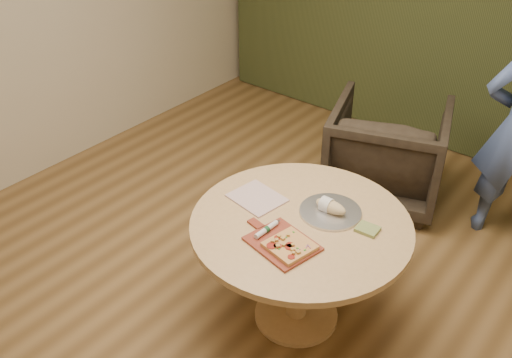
{
  "coord_description": "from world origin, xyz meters",
  "views": [
    {
      "loc": [
        1.64,
        -1.89,
        2.71
      ],
      "look_at": [
        -0.08,
        0.25,
        0.9
      ],
      "focal_mm": 40.0,
      "sensor_mm": 36.0,
      "label": 1
    }
  ],
  "objects_px": {
    "bread_roll": "(329,206)",
    "flatbread_pizza": "(289,246)",
    "pedestal_table": "(300,241)",
    "armchair": "(387,148)",
    "pizza_paddle": "(281,243)",
    "serving_tray": "(330,212)",
    "cutlery_roll": "(266,229)"
  },
  "relations": [
    {
      "from": "flatbread_pizza",
      "to": "armchair",
      "type": "relative_size",
      "value": 0.29
    },
    {
      "from": "flatbread_pizza",
      "to": "bread_roll",
      "type": "xyz_separation_m",
      "value": [
        -0.02,
        0.41,
        0.02
      ]
    },
    {
      "from": "pizza_paddle",
      "to": "armchair",
      "type": "distance_m",
      "value": 1.82
    },
    {
      "from": "bread_roll",
      "to": "armchair",
      "type": "distance_m",
      "value": 1.45
    },
    {
      "from": "flatbread_pizza",
      "to": "serving_tray",
      "type": "relative_size",
      "value": 0.73
    },
    {
      "from": "flatbread_pizza",
      "to": "bread_roll",
      "type": "relative_size",
      "value": 1.35
    },
    {
      "from": "pizza_paddle",
      "to": "cutlery_roll",
      "type": "bearing_deg",
      "value": -177.55
    },
    {
      "from": "bread_roll",
      "to": "cutlery_roll",
      "type": "bearing_deg",
      "value": -112.64
    },
    {
      "from": "pedestal_table",
      "to": "bread_roll",
      "type": "height_order",
      "value": "bread_roll"
    },
    {
      "from": "pedestal_table",
      "to": "flatbread_pizza",
      "type": "relative_size",
      "value": 4.82
    },
    {
      "from": "pedestal_table",
      "to": "pizza_paddle",
      "type": "distance_m",
      "value": 0.27
    },
    {
      "from": "pedestal_table",
      "to": "pizza_paddle",
      "type": "xyz_separation_m",
      "value": [
        0.03,
        -0.23,
        0.15
      ]
    },
    {
      "from": "flatbread_pizza",
      "to": "cutlery_roll",
      "type": "relative_size",
      "value": 1.31
    },
    {
      "from": "pedestal_table",
      "to": "armchair",
      "type": "bearing_deg",
      "value": 98.62
    },
    {
      "from": "bread_roll",
      "to": "serving_tray",
      "type": "bearing_deg",
      "value": 0.0
    },
    {
      "from": "cutlery_roll",
      "to": "bread_roll",
      "type": "bearing_deg",
      "value": 70.47
    },
    {
      "from": "pedestal_table",
      "to": "serving_tray",
      "type": "bearing_deg",
      "value": 64.62
    },
    {
      "from": "flatbread_pizza",
      "to": "bread_roll",
      "type": "distance_m",
      "value": 0.41
    },
    {
      "from": "pedestal_table",
      "to": "armchair",
      "type": "distance_m",
      "value": 1.57
    },
    {
      "from": "flatbread_pizza",
      "to": "armchair",
      "type": "bearing_deg",
      "value": 100.32
    },
    {
      "from": "pedestal_table",
      "to": "serving_tray",
      "type": "distance_m",
      "value": 0.24
    },
    {
      "from": "pizza_paddle",
      "to": "flatbread_pizza",
      "type": "xyz_separation_m",
      "value": [
        0.06,
        -0.01,
        0.02
      ]
    },
    {
      "from": "bread_roll",
      "to": "flatbread_pizza",
      "type": "bearing_deg",
      "value": -87.63
    },
    {
      "from": "flatbread_pizza",
      "to": "armchair",
      "type": "distance_m",
      "value": 1.84
    },
    {
      "from": "pedestal_table",
      "to": "bread_roll",
      "type": "bearing_deg",
      "value": 67.05
    },
    {
      "from": "cutlery_roll",
      "to": "pedestal_table",
      "type": "bearing_deg",
      "value": 70.73
    },
    {
      "from": "pizza_paddle",
      "to": "serving_tray",
      "type": "xyz_separation_m",
      "value": [
        0.05,
        0.4,
        -0.0
      ]
    },
    {
      "from": "pizza_paddle",
      "to": "flatbread_pizza",
      "type": "height_order",
      "value": "flatbread_pizza"
    },
    {
      "from": "flatbread_pizza",
      "to": "serving_tray",
      "type": "distance_m",
      "value": 0.41
    },
    {
      "from": "bread_roll",
      "to": "pizza_paddle",
      "type": "bearing_deg",
      "value": -96.57
    },
    {
      "from": "flatbread_pizza",
      "to": "cutlery_roll",
      "type": "xyz_separation_m",
      "value": [
        -0.18,
        0.03,
        0.0
      ]
    },
    {
      "from": "cutlery_roll",
      "to": "armchair",
      "type": "bearing_deg",
      "value": 97.96
    }
  ]
}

